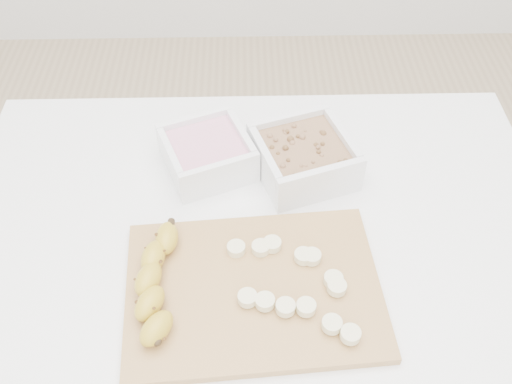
{
  "coord_description": "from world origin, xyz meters",
  "views": [
    {
      "loc": [
        -0.01,
        -0.58,
        1.48
      ],
      "look_at": [
        0.0,
        0.03,
        0.81
      ],
      "focal_mm": 40.0,
      "sensor_mm": 36.0,
      "label": 1
    }
  ],
  "objects_px": {
    "bowl_granola": "(304,156)",
    "banana": "(157,283)",
    "bowl_yogurt": "(207,153)",
    "table": "(256,264)",
    "cutting_board": "(253,289)"
  },
  "relations": [
    {
      "from": "bowl_granola",
      "to": "banana",
      "type": "height_order",
      "value": "bowl_granola"
    },
    {
      "from": "bowl_granola",
      "to": "banana",
      "type": "bearing_deg",
      "value": -132.57
    },
    {
      "from": "bowl_yogurt",
      "to": "banana",
      "type": "bearing_deg",
      "value": -103.34
    },
    {
      "from": "table",
      "to": "bowl_yogurt",
      "type": "relative_size",
      "value": 5.41
    },
    {
      "from": "table",
      "to": "bowl_granola",
      "type": "xyz_separation_m",
      "value": [
        0.09,
        0.13,
        0.13
      ]
    },
    {
      "from": "bowl_yogurt",
      "to": "bowl_granola",
      "type": "bearing_deg",
      "value": -5.48
    },
    {
      "from": "bowl_yogurt",
      "to": "cutting_board",
      "type": "height_order",
      "value": "bowl_yogurt"
    },
    {
      "from": "bowl_yogurt",
      "to": "bowl_granola",
      "type": "distance_m",
      "value": 0.17
    },
    {
      "from": "table",
      "to": "banana",
      "type": "xyz_separation_m",
      "value": [
        -0.15,
        -0.12,
        0.13
      ]
    },
    {
      "from": "table",
      "to": "bowl_yogurt",
      "type": "xyz_separation_m",
      "value": [
        -0.08,
        0.15,
        0.13
      ]
    },
    {
      "from": "cutting_board",
      "to": "banana",
      "type": "distance_m",
      "value": 0.14
    },
    {
      "from": "table",
      "to": "bowl_granola",
      "type": "bearing_deg",
      "value": 57.29
    },
    {
      "from": "banana",
      "to": "bowl_yogurt",
      "type": "bearing_deg",
      "value": 88.67
    },
    {
      "from": "table",
      "to": "cutting_board",
      "type": "relative_size",
      "value": 2.67
    },
    {
      "from": "bowl_yogurt",
      "to": "cutting_board",
      "type": "bearing_deg",
      "value": -74.09
    }
  ]
}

